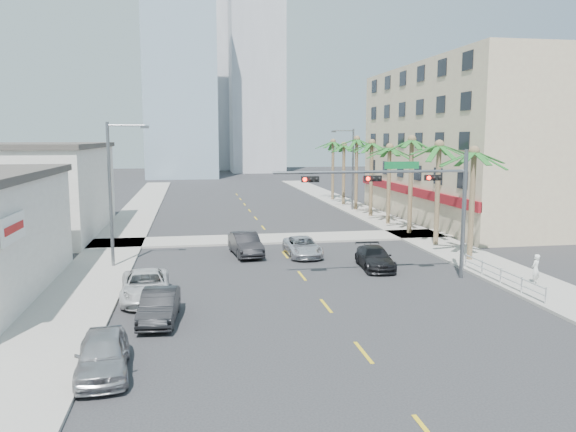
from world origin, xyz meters
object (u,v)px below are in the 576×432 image
(car_lane_right, at_px, (375,258))
(car_parked_far, at_px, (146,286))
(pedestrian, at_px, (536,269))
(traffic_signal_mast, at_px, (411,192))
(car_parked_mid, at_px, (159,306))
(car_lane_left, at_px, (246,244))
(car_parked_near, at_px, (103,354))
(car_lane_center, at_px, (303,247))

(car_lane_right, bearing_deg, car_parked_far, -156.42)
(car_parked_far, relative_size, pedestrian, 3.13)
(traffic_signal_mast, bearing_deg, car_parked_mid, -160.03)
(traffic_signal_mast, xyz_separation_m, car_lane_left, (-8.49, 8.41, -4.28))
(car_parked_near, height_order, car_lane_right, car_parked_near)
(traffic_signal_mast, distance_m, car_parked_mid, 15.10)
(car_lane_right, bearing_deg, car_lane_left, 150.08)
(car_parked_near, relative_size, car_lane_center, 0.91)
(car_parked_mid, xyz_separation_m, car_lane_right, (12.64, 8.16, -0.04))
(car_lane_left, relative_size, pedestrian, 2.89)
(car_lane_center, xyz_separation_m, car_lane_right, (3.71, -4.33, 0.01))
(traffic_signal_mast, bearing_deg, car_lane_center, 121.66)
(car_parked_mid, height_order, car_parked_far, car_parked_far)
(car_parked_mid, relative_size, pedestrian, 2.59)
(traffic_signal_mast, bearing_deg, pedestrian, -21.29)
(car_parked_mid, bearing_deg, car_lane_left, 73.08)
(traffic_signal_mast, bearing_deg, car_parked_near, -145.77)
(car_lane_right, relative_size, pedestrian, 2.76)
(car_parked_far, relative_size, car_lane_left, 1.08)
(traffic_signal_mast, height_order, car_parked_far, traffic_signal_mast)
(car_parked_mid, bearing_deg, pedestrian, 11.14)
(car_lane_center, relative_size, pedestrian, 2.84)
(traffic_signal_mast, distance_m, car_lane_right, 5.53)
(car_parked_mid, distance_m, car_parked_far, 3.63)
(pedestrian, bearing_deg, car_lane_center, -73.53)
(car_parked_near, distance_m, pedestrian, 22.85)
(car_parked_far, relative_size, car_lane_right, 1.13)
(car_lane_left, distance_m, car_lane_center, 3.93)
(traffic_signal_mast, relative_size, car_lane_right, 2.44)
(pedestrian, bearing_deg, car_parked_near, -10.87)
(car_lane_right, xyz_separation_m, pedestrian, (7.21, -5.66, 0.31))
(car_parked_mid, xyz_separation_m, pedestrian, (19.85, 2.50, 0.27))
(car_parked_near, bearing_deg, car_lane_right, 38.36)
(traffic_signal_mast, bearing_deg, car_lane_left, 135.27)
(car_lane_left, bearing_deg, pedestrian, -42.91)
(car_parked_mid, relative_size, car_parked_far, 0.83)
(car_parked_near, relative_size, car_lane_left, 0.90)
(pedestrian, bearing_deg, car_parked_far, -33.91)
(car_lane_left, bearing_deg, car_lane_right, -41.12)
(car_parked_near, xyz_separation_m, car_lane_center, (10.53, 17.88, -0.08))
(car_parked_mid, bearing_deg, traffic_signal_mast, 23.94)
(car_lane_right, bearing_deg, pedestrian, -33.50)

